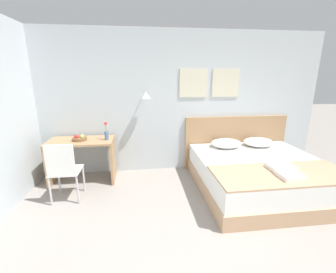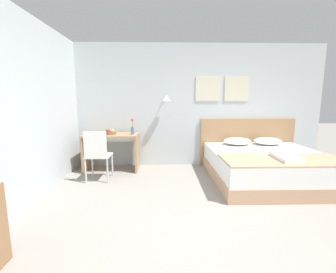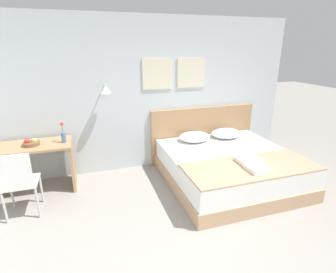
% 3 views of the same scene
% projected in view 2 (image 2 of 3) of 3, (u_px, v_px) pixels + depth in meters
% --- Properties ---
extents(ground_plane, '(24.00, 24.00, 0.00)m').
position_uv_depth(ground_plane, '(225.00, 243.00, 2.29)').
color(ground_plane, gray).
extents(wall_back, '(5.78, 0.31, 2.65)m').
position_uv_depth(wall_back, '(191.00, 106.00, 4.95)').
color(wall_back, silver).
rests_on(wall_back, ground_plane).
extents(bed, '(1.97, 1.97, 0.52)m').
position_uv_depth(bed, '(267.00, 166.00, 4.08)').
color(bed, tan).
rests_on(bed, ground_plane).
extents(headboard, '(2.09, 0.06, 1.05)m').
position_uv_depth(headboard, '(247.00, 142.00, 5.05)').
color(headboard, '#A87F56').
rests_on(headboard, ground_plane).
extents(pillow_left, '(0.57, 0.47, 0.15)m').
position_uv_depth(pillow_left, '(237.00, 141.00, 4.72)').
color(pillow_left, white).
rests_on(pillow_left, bed).
extents(pillow_right, '(0.57, 0.47, 0.15)m').
position_uv_depth(pillow_right, '(268.00, 141.00, 4.73)').
color(pillow_right, white).
rests_on(pillow_right, bed).
extents(throw_blanket, '(1.92, 0.79, 0.02)m').
position_uv_depth(throw_blanket, '(285.00, 160.00, 3.48)').
color(throw_blanket, tan).
rests_on(throw_blanket, bed).
extents(folded_towel_near_foot, '(0.35, 0.26, 0.06)m').
position_uv_depth(folded_towel_near_foot, '(283.00, 155.00, 3.61)').
color(folded_towel_near_foot, white).
rests_on(folded_towel_near_foot, throw_blanket).
extents(folded_towel_mid_bed, '(0.29, 0.27, 0.06)m').
position_uv_depth(folded_towel_mid_bed, '(290.00, 160.00, 3.33)').
color(folded_towel_mid_bed, white).
rests_on(folded_towel_mid_bed, throw_blanket).
extents(desk, '(1.10, 0.59, 0.76)m').
position_uv_depth(desk, '(112.00, 145.00, 4.66)').
color(desk, '#A87F56').
rests_on(desk, ground_plane).
extents(desk_chair, '(0.42, 0.42, 0.92)m').
position_uv_depth(desk_chair, '(97.00, 152.00, 3.98)').
color(desk_chair, white).
rests_on(desk_chair, ground_plane).
extents(fruit_bowl, '(0.24, 0.24, 0.11)m').
position_uv_depth(fruit_bowl, '(110.00, 132.00, 4.59)').
color(fruit_bowl, brown).
rests_on(fruit_bowl, desk).
extents(flower_vase, '(0.07, 0.07, 0.32)m').
position_uv_depth(flower_vase, '(133.00, 128.00, 4.58)').
color(flower_vase, '#4C7099').
rests_on(flower_vase, desk).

